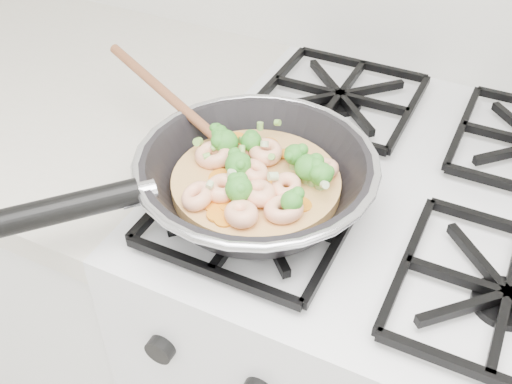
% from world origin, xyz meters
% --- Properties ---
extents(stove, '(0.60, 0.60, 0.92)m').
position_xyz_m(stove, '(0.00, 1.70, 0.46)').
color(stove, white).
rests_on(stove, ground).
extents(counter_left, '(1.00, 0.60, 0.90)m').
position_xyz_m(counter_left, '(-0.80, 1.70, 0.45)').
color(counter_left, white).
rests_on(counter_left, ground).
extents(skillet, '(0.44, 0.40, 0.09)m').
position_xyz_m(skillet, '(-0.16, 1.57, 0.96)').
color(skillet, black).
rests_on(skillet, stove).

